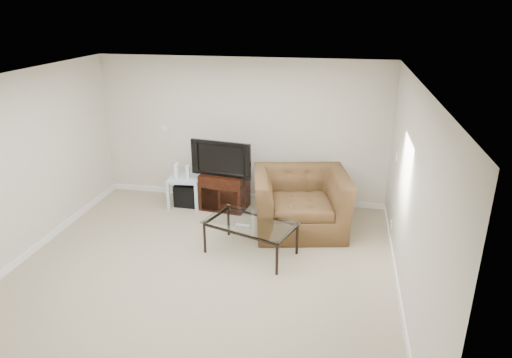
% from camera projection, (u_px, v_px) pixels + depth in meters
% --- Properties ---
extents(floor, '(5.00, 5.00, 0.00)m').
position_uv_depth(floor, '(201.00, 272.00, 5.99)').
color(floor, tan).
rests_on(floor, ground).
extents(ceiling, '(5.00, 5.00, 0.00)m').
position_uv_depth(ceiling, '(192.00, 80.00, 5.09)').
color(ceiling, white).
rests_on(ceiling, ground).
extents(wall_back, '(5.00, 0.02, 2.50)m').
position_uv_depth(wall_back, '(242.00, 131.00, 7.83)').
color(wall_back, silver).
rests_on(wall_back, ground).
extents(wall_left, '(0.02, 5.00, 2.50)m').
position_uv_depth(wall_left, '(15.00, 171.00, 5.98)').
color(wall_left, silver).
rests_on(wall_left, ground).
extents(wall_right, '(0.02, 5.00, 2.50)m').
position_uv_depth(wall_right, '(411.00, 200.00, 5.10)').
color(wall_right, silver).
rests_on(wall_right, ground).
extents(plate_back, '(0.12, 0.02, 0.12)m').
position_uv_depth(plate_back, '(165.00, 128.00, 8.07)').
color(plate_back, white).
rests_on(plate_back, wall_back).
extents(plate_right_switch, '(0.02, 0.09, 0.13)m').
position_uv_depth(plate_right_switch, '(396.00, 156.00, 6.57)').
color(plate_right_switch, white).
rests_on(plate_right_switch, wall_right).
extents(plate_right_outlet, '(0.02, 0.08, 0.12)m').
position_uv_depth(plate_right_outlet, '(391.00, 224.00, 6.64)').
color(plate_right_outlet, white).
rests_on(plate_right_outlet, wall_right).
extents(tv_stand, '(0.81, 0.61, 0.63)m').
position_uv_depth(tv_stand, '(225.00, 191.00, 7.79)').
color(tv_stand, black).
rests_on(tv_stand, floor).
extents(dvd_player, '(0.45, 0.34, 0.06)m').
position_uv_depth(dvd_player, '(224.00, 180.00, 7.68)').
color(dvd_player, black).
rests_on(dvd_player, tv_stand).
extents(television, '(0.99, 0.33, 0.60)m').
position_uv_depth(television, '(223.00, 157.00, 7.55)').
color(television, black).
rests_on(television, tv_stand).
extents(side_table, '(0.59, 0.59, 0.52)m').
position_uv_depth(side_table, '(186.00, 191.00, 7.94)').
color(side_table, silver).
rests_on(side_table, floor).
extents(subwoofer, '(0.40, 0.40, 0.40)m').
position_uv_depth(subwoofer, '(188.00, 194.00, 7.98)').
color(subwoofer, black).
rests_on(subwoofer, floor).
extents(game_console, '(0.08, 0.18, 0.24)m').
position_uv_depth(game_console, '(177.00, 171.00, 7.79)').
color(game_console, white).
rests_on(game_console, side_table).
extents(game_case, '(0.09, 0.16, 0.20)m').
position_uv_depth(game_case, '(188.00, 172.00, 7.78)').
color(game_case, silver).
rests_on(game_case, side_table).
extents(recliner, '(1.57, 1.18, 1.23)m').
position_uv_depth(recliner, '(301.00, 192.00, 6.94)').
color(recliner, '#56321F').
rests_on(recliner, floor).
extents(coffee_table, '(1.39, 1.06, 0.48)m').
position_uv_depth(coffee_table, '(251.00, 238.00, 6.37)').
color(coffee_table, black).
rests_on(coffee_table, floor).
extents(remote, '(0.19, 0.06, 0.02)m').
position_uv_depth(remote, '(243.00, 226.00, 6.17)').
color(remote, '#B2B2B7').
rests_on(remote, coffee_table).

